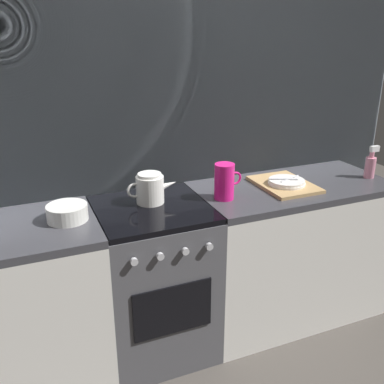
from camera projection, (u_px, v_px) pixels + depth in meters
ground_plane at (157, 344)px, 2.64m from camera, size 8.00×8.00×0.00m
back_wall at (133, 138)px, 2.49m from camera, size 3.60×0.05×2.40m
stove_unit at (154, 280)px, 2.48m from camera, size 0.60×0.63×0.90m
counter_right at (288, 250)px, 2.80m from camera, size 1.20×0.60×0.90m
kettle at (150, 188)px, 2.34m from camera, size 0.28×0.15×0.17m
mixing_bowl at (67, 213)px, 2.15m from camera, size 0.20×0.20×0.08m
pitcher at (225, 181)px, 2.39m from camera, size 0.16×0.11×0.20m
dish_pile at (285, 184)px, 2.60m from camera, size 0.30×0.40×0.06m
spray_bottle at (370, 165)px, 2.74m from camera, size 0.08×0.06×0.20m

